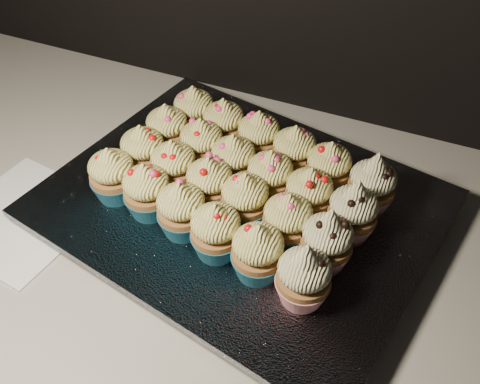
% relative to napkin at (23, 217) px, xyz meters
% --- Properties ---
extents(cabinet, '(2.40, 0.60, 0.86)m').
position_rel_napkin_xyz_m(cabinet, '(0.20, 0.11, -0.47)').
color(cabinet, black).
rests_on(cabinet, ground).
extents(worktop, '(2.44, 0.64, 0.04)m').
position_rel_napkin_xyz_m(worktop, '(0.20, 0.11, -0.02)').
color(worktop, beige).
rests_on(worktop, cabinet).
extents(napkin, '(0.21, 0.21, 0.00)m').
position_rel_napkin_xyz_m(napkin, '(0.00, 0.00, 0.00)').
color(napkin, white).
rests_on(napkin, worktop).
extents(baking_tray, '(0.53, 0.44, 0.02)m').
position_rel_napkin_xyz_m(baking_tray, '(0.28, 0.12, 0.01)').
color(baking_tray, black).
rests_on(baking_tray, worktop).
extents(foil_lining, '(0.57, 0.49, 0.01)m').
position_rel_napkin_xyz_m(foil_lining, '(0.28, 0.12, 0.03)').
color(foil_lining, silver).
rests_on(foil_lining, baking_tray).
extents(cupcake_0, '(0.06, 0.06, 0.08)m').
position_rel_napkin_xyz_m(cupcake_0, '(0.12, 0.06, 0.07)').
color(cupcake_0, '#1C6984').
rests_on(cupcake_0, foil_lining).
extents(cupcake_1, '(0.06, 0.06, 0.08)m').
position_rel_napkin_xyz_m(cupcake_1, '(0.18, 0.06, 0.07)').
color(cupcake_1, '#1C6984').
rests_on(cupcake_1, foil_lining).
extents(cupcake_2, '(0.06, 0.06, 0.08)m').
position_rel_napkin_xyz_m(cupcake_2, '(0.23, 0.04, 0.07)').
color(cupcake_2, '#1C6984').
rests_on(cupcake_2, foil_lining).
extents(cupcake_3, '(0.06, 0.06, 0.08)m').
position_rel_napkin_xyz_m(cupcake_3, '(0.29, 0.03, 0.07)').
color(cupcake_3, '#1C6984').
rests_on(cupcake_3, foil_lining).
extents(cupcake_4, '(0.06, 0.06, 0.08)m').
position_rel_napkin_xyz_m(cupcake_4, '(0.34, 0.02, 0.07)').
color(cupcake_4, '#1C6984').
rests_on(cupcake_4, foil_lining).
extents(cupcake_5, '(0.06, 0.06, 0.10)m').
position_rel_napkin_xyz_m(cupcake_5, '(0.40, 0.00, 0.07)').
color(cupcake_5, '#B11823').
rests_on(cupcake_5, foil_lining).
extents(cupcake_6, '(0.06, 0.06, 0.08)m').
position_rel_napkin_xyz_m(cupcake_6, '(0.13, 0.12, 0.07)').
color(cupcake_6, '#1C6984').
rests_on(cupcake_6, foil_lining).
extents(cupcake_7, '(0.06, 0.06, 0.08)m').
position_rel_napkin_xyz_m(cupcake_7, '(0.19, 0.11, 0.07)').
color(cupcake_7, '#1C6984').
rests_on(cupcake_7, foil_lining).
extents(cupcake_8, '(0.06, 0.06, 0.08)m').
position_rel_napkin_xyz_m(cupcake_8, '(0.25, 0.10, 0.07)').
color(cupcake_8, '#1C6984').
rests_on(cupcake_8, foil_lining).
extents(cupcake_9, '(0.06, 0.06, 0.08)m').
position_rel_napkin_xyz_m(cupcake_9, '(0.30, 0.09, 0.07)').
color(cupcake_9, '#1C6984').
rests_on(cupcake_9, foil_lining).
extents(cupcake_10, '(0.06, 0.06, 0.08)m').
position_rel_napkin_xyz_m(cupcake_10, '(0.36, 0.08, 0.07)').
color(cupcake_10, '#1C6984').
rests_on(cupcake_10, foil_lining).
extents(cupcake_11, '(0.06, 0.06, 0.10)m').
position_rel_napkin_xyz_m(cupcake_11, '(0.41, 0.06, 0.07)').
color(cupcake_11, '#B11823').
rests_on(cupcake_11, foil_lining).
extents(cupcake_12, '(0.06, 0.06, 0.08)m').
position_rel_napkin_xyz_m(cupcake_12, '(0.14, 0.18, 0.07)').
color(cupcake_12, '#1C6984').
rests_on(cupcake_12, foil_lining).
extents(cupcake_13, '(0.06, 0.06, 0.08)m').
position_rel_napkin_xyz_m(cupcake_13, '(0.20, 0.17, 0.07)').
color(cupcake_13, '#1C6984').
rests_on(cupcake_13, foil_lining).
extents(cupcake_14, '(0.06, 0.06, 0.08)m').
position_rel_napkin_xyz_m(cupcake_14, '(0.26, 0.15, 0.07)').
color(cupcake_14, '#1C6984').
rests_on(cupcake_14, foil_lining).
extents(cupcake_15, '(0.06, 0.06, 0.08)m').
position_rel_napkin_xyz_m(cupcake_15, '(0.31, 0.14, 0.07)').
color(cupcake_15, '#1C6984').
rests_on(cupcake_15, foil_lining).
extents(cupcake_16, '(0.06, 0.06, 0.08)m').
position_rel_napkin_xyz_m(cupcake_16, '(0.37, 0.13, 0.07)').
color(cupcake_16, '#1C6984').
rests_on(cupcake_16, foil_lining).
extents(cupcake_17, '(0.06, 0.06, 0.10)m').
position_rel_napkin_xyz_m(cupcake_17, '(0.43, 0.12, 0.07)').
color(cupcake_17, '#B11823').
rests_on(cupcake_17, foil_lining).
extents(cupcake_18, '(0.06, 0.06, 0.08)m').
position_rel_napkin_xyz_m(cupcake_18, '(0.16, 0.23, 0.07)').
color(cupcake_18, '#1C6984').
rests_on(cupcake_18, foil_lining).
extents(cupcake_19, '(0.06, 0.06, 0.08)m').
position_rel_napkin_xyz_m(cupcake_19, '(0.21, 0.22, 0.07)').
color(cupcake_19, '#1C6984').
rests_on(cupcake_19, foil_lining).
extents(cupcake_20, '(0.06, 0.06, 0.08)m').
position_rel_napkin_xyz_m(cupcake_20, '(0.27, 0.21, 0.07)').
color(cupcake_20, '#1C6984').
rests_on(cupcake_20, foil_lining).
extents(cupcake_21, '(0.06, 0.06, 0.08)m').
position_rel_napkin_xyz_m(cupcake_21, '(0.33, 0.20, 0.07)').
color(cupcake_21, '#1C6984').
rests_on(cupcake_21, foil_lining).
extents(cupcake_22, '(0.06, 0.06, 0.08)m').
position_rel_napkin_xyz_m(cupcake_22, '(0.38, 0.19, 0.07)').
color(cupcake_22, '#1C6984').
rests_on(cupcake_22, foil_lining).
extents(cupcake_23, '(0.06, 0.06, 0.10)m').
position_rel_napkin_xyz_m(cupcake_23, '(0.44, 0.18, 0.07)').
color(cupcake_23, '#B11823').
rests_on(cupcake_23, foil_lining).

